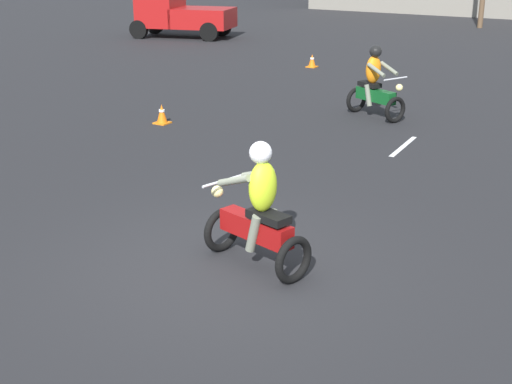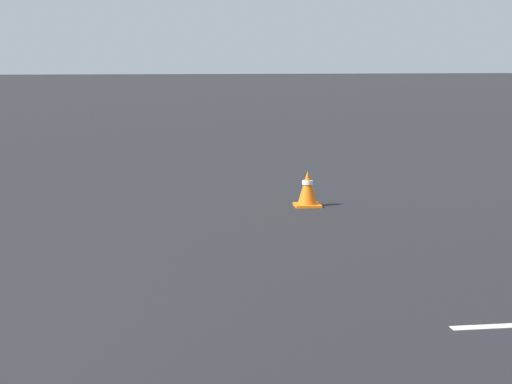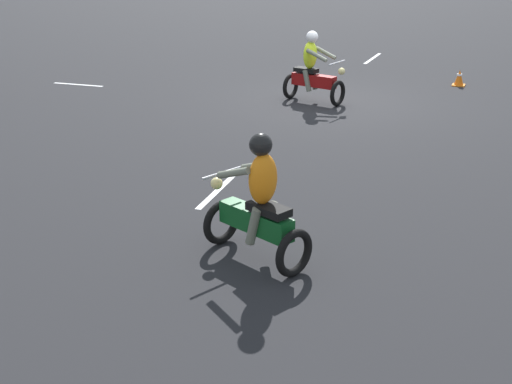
# 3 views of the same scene
# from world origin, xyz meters

# --- Properties ---
(ground_plane) EXTENTS (120.00, 120.00, 0.00)m
(ground_plane) POSITION_xyz_m (0.00, 0.00, 0.00)
(ground_plane) COLOR black
(motorcycle_rider_foreground) EXTENTS (1.56, 0.98, 1.66)m
(motorcycle_rider_foreground) POSITION_xyz_m (0.33, 0.21, 0.73)
(motorcycle_rider_foreground) COLOR black
(motorcycle_rider_foreground) RESTS_ON ground
(motorcycle_rider_background) EXTENTS (1.53, 1.14, 1.66)m
(motorcycle_rider_background) POSITION_xyz_m (-1.45, 8.55, 0.73)
(motorcycle_rider_background) COLOR black
(motorcycle_rider_background) RESTS_ON ground
(traffic_cone_mid_center) EXTENTS (0.32, 0.32, 0.42)m
(traffic_cone_mid_center) POSITION_xyz_m (-2.72, -2.88, 0.20)
(traffic_cone_mid_center) COLOR orange
(traffic_cone_mid_center) RESTS_ON ground
(lane_stripe_e) EXTENTS (1.44, 0.17, 0.01)m
(lane_stripe_e) POSITION_xyz_m (6.61, 0.55, 0.00)
(lane_stripe_e) COLOR silver
(lane_stripe_e) RESTS_ON ground
(lane_stripe_n) EXTENTS (0.19, 1.62, 0.01)m
(lane_stripe_n) POSITION_xyz_m (0.01, 6.50, 0.00)
(lane_stripe_n) COLOR silver
(lane_stripe_n) RESTS_ON ground
(lane_stripe_s) EXTENTS (0.15, 1.98, 0.01)m
(lane_stripe_s) POSITION_xyz_m (0.22, -6.01, 0.00)
(lane_stripe_s) COLOR silver
(lane_stripe_s) RESTS_ON ground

